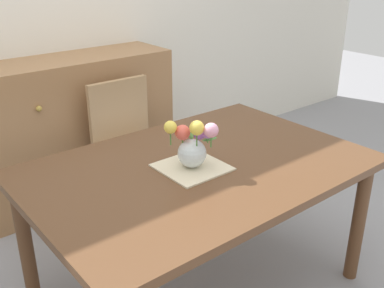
{
  "coord_description": "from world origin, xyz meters",
  "views": [
    {
      "loc": [
        -1.22,
        -1.47,
        1.65
      ],
      "look_at": [
        -0.05,
        -0.01,
        0.85
      ],
      "focal_mm": 42.3,
      "sensor_mm": 36.0,
      "label": 1
    }
  ],
  "objects_px": {
    "chair_far": "(129,141)",
    "dresser": "(73,130)",
    "flower_vase": "(193,144)",
    "dining_table": "(198,179)"
  },
  "relations": [
    {
      "from": "chair_far",
      "to": "flower_vase",
      "type": "bearing_deg",
      "value": 77.58
    },
    {
      "from": "dining_table",
      "to": "chair_far",
      "type": "distance_m",
      "value": 0.9
    },
    {
      "from": "chair_far",
      "to": "flower_vase",
      "type": "relative_size",
      "value": 3.8
    },
    {
      "from": "chair_far",
      "to": "dresser",
      "type": "distance_m",
      "value": 0.49
    },
    {
      "from": "dining_table",
      "to": "dresser",
      "type": "distance_m",
      "value": 1.34
    },
    {
      "from": "dining_table",
      "to": "dresser",
      "type": "xyz_separation_m",
      "value": [
        -0.03,
        1.33,
        -0.15
      ]
    },
    {
      "from": "flower_vase",
      "to": "dining_table",
      "type": "bearing_deg",
      "value": 18.79
    },
    {
      "from": "dresser",
      "to": "dining_table",
      "type": "bearing_deg",
      "value": -88.83
    },
    {
      "from": "chair_far",
      "to": "dresser",
      "type": "height_order",
      "value": "dresser"
    },
    {
      "from": "dresser",
      "to": "flower_vase",
      "type": "height_order",
      "value": "dresser"
    }
  ]
}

